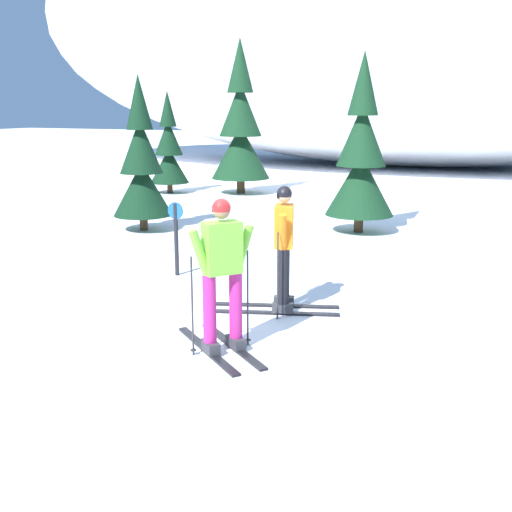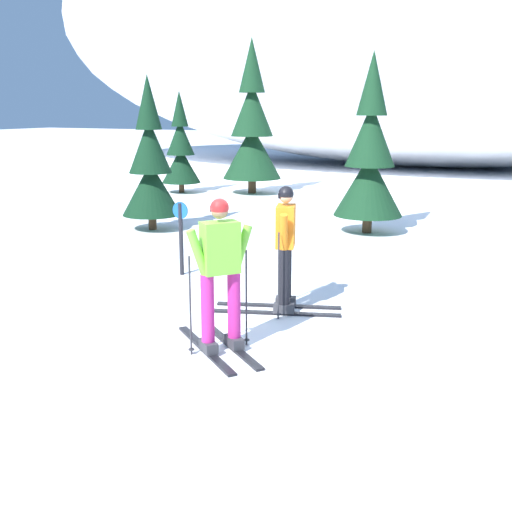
% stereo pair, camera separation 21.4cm
% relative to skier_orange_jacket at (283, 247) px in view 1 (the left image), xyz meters
% --- Properties ---
extents(ground_plane, '(120.00, 120.00, 0.00)m').
position_rel_skier_orange_jacket_xyz_m(ground_plane, '(-0.39, -1.12, -0.90)').
color(ground_plane, white).
extents(skier_orange_jacket, '(1.78, 0.96, 1.72)m').
position_rel_skier_orange_jacket_xyz_m(skier_orange_jacket, '(0.00, 0.00, 0.00)').
color(skier_orange_jacket, black).
rests_on(skier_orange_jacket, ground).
extents(skier_lime_jacket, '(1.51, 1.33, 1.77)m').
position_rel_skier_orange_jacket_xyz_m(skier_lime_jacket, '(-0.07, -1.66, 0.03)').
color(skier_lime_jacket, black).
rests_on(skier_lime_jacket, ground).
extents(pine_tree_far_left, '(1.26, 1.26, 3.25)m').
position_rel_skier_orange_jacket_xyz_m(pine_tree_far_left, '(-7.87, 9.80, 0.47)').
color(pine_tree_far_left, '#47301E').
rests_on(pine_tree_far_left, ground).
extents(pine_tree_left, '(1.87, 1.87, 4.86)m').
position_rel_skier_orange_jacket_xyz_m(pine_tree_left, '(-5.70, 10.64, 1.14)').
color(pine_tree_left, '#47301E').
rests_on(pine_tree_left, ground).
extents(pine_tree_center_left, '(1.33, 1.33, 3.44)m').
position_rel_skier_orange_jacket_xyz_m(pine_tree_center_left, '(-5.03, 4.09, 0.54)').
color(pine_tree_center_left, '#47301E').
rests_on(pine_tree_center_left, ground).
extents(pine_tree_center_right, '(1.51, 1.51, 3.91)m').
position_rel_skier_orange_jacket_xyz_m(pine_tree_center_right, '(-0.51, 5.86, 0.74)').
color(pine_tree_center_right, '#47301E').
rests_on(pine_tree_center_right, ground).
extents(snow_ridge_background, '(39.92, 19.75, 14.88)m').
position_rel_skier_orange_jacket_xyz_m(snow_ridge_background, '(-2.49, 22.96, 6.55)').
color(snow_ridge_background, white).
rests_on(snow_ridge_background, ground).
extents(trail_marker_post, '(0.28, 0.07, 1.23)m').
position_rel_skier_orange_jacket_xyz_m(trail_marker_post, '(-2.29, 1.01, -0.19)').
color(trail_marker_post, black).
rests_on(trail_marker_post, ground).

